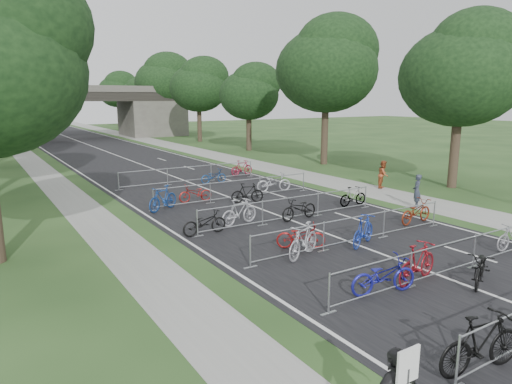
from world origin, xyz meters
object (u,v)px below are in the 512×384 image
(pedestrian_a, at_px, (417,191))
(park_sign, at_px, (407,383))
(pedestrian_b, at_px, (383,175))
(overpass_bridge, at_px, (70,112))

(pedestrian_a, bearing_deg, park_sign, 8.03)
(park_sign, xyz_separation_m, pedestrian_b, (16.00, 15.07, -0.43))
(park_sign, distance_m, pedestrian_a, 17.30)
(pedestrian_b, bearing_deg, park_sign, -165.48)
(park_sign, height_order, pedestrian_a, park_sign)
(pedestrian_a, height_order, pedestrian_b, pedestrian_b)
(park_sign, relative_size, pedestrian_b, 1.08)
(park_sign, distance_m, pedestrian_b, 21.98)
(overpass_bridge, distance_m, pedestrian_b, 47.90)
(overpass_bridge, distance_m, pedestrian_a, 51.83)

